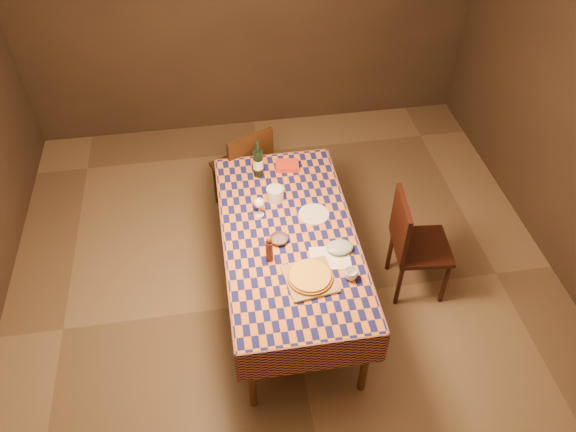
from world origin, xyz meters
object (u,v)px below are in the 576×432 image
at_px(white_plate, 314,214).
at_px(wine_bottle, 258,163).
at_px(dining_table, 289,241).
at_px(chair_far, 245,167).
at_px(chair_right, 412,241).
at_px(bowl, 279,240).
at_px(pizza, 310,276).
at_px(cutting_board, 310,279).

bearing_deg(white_plate, wine_bottle, 123.79).
height_order(dining_table, white_plate, white_plate).
distance_m(chair_far, chair_right, 1.58).
height_order(bowl, white_plate, bowl).
bearing_deg(dining_table, pizza, -80.89).
distance_m(bowl, wine_bottle, 0.74).
height_order(wine_bottle, chair_right, wine_bottle).
relative_size(dining_table, bowl, 14.44).
relative_size(bowl, white_plate, 0.57).
bearing_deg(bowl, chair_right, 4.12).
xyz_separation_m(bowl, chair_right, (1.03, 0.07, -0.27)).
bearing_deg(cutting_board, pizza, -90.00).
xyz_separation_m(pizza, chair_far, (-0.28, 1.51, -0.28)).
distance_m(dining_table, pizza, 0.45).
bearing_deg(bowl, pizza, -68.05).
bearing_deg(white_plate, cutting_board, -103.34).
bearing_deg(pizza, cutting_board, 90.00).
xyz_separation_m(dining_table, wine_bottle, (-0.13, 0.68, 0.20)).
bearing_deg(white_plate, bowl, -142.50).
relative_size(dining_table, wine_bottle, 5.69).
height_order(dining_table, pizza, pizza).
bearing_deg(dining_table, chair_far, 101.09).
distance_m(pizza, white_plate, 0.61).
bearing_deg(cutting_board, bowl, 111.95).
height_order(bowl, wine_bottle, wine_bottle).
relative_size(cutting_board, bowl, 2.47).
xyz_separation_m(dining_table, pizza, (0.07, -0.43, 0.11)).
height_order(pizza, chair_far, chair_far).
xyz_separation_m(wine_bottle, chair_right, (1.08, -0.66, -0.37)).
distance_m(cutting_board, pizza, 0.02).
xyz_separation_m(cutting_board, chair_far, (-0.28, 1.51, -0.26)).
bearing_deg(bowl, cutting_board, -68.05).
bearing_deg(bowl, dining_table, 37.10).
bearing_deg(pizza, dining_table, 99.11).
distance_m(bowl, chair_right, 1.06).
relative_size(dining_table, white_plate, 8.25).
relative_size(dining_table, pizza, 5.31).
bearing_deg(dining_table, white_plate, 37.65).
bearing_deg(bowl, chair_far, 96.61).
height_order(bowl, chair_far, chair_far).
height_order(chair_far, chair_right, same).
xyz_separation_m(cutting_board, white_plate, (0.14, 0.59, -0.00)).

